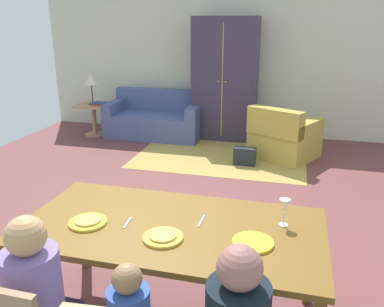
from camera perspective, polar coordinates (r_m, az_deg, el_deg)
The scene contains 20 objects.
ground_plane at distance 4.71m, azimuth 0.81°, elevation -7.16°, with size 7.50×6.28×0.02m, color brown.
back_wall at distance 7.42m, azimuth 6.90°, elevation 13.12°, with size 7.50×0.10×2.70m, color beige.
dining_table at distance 2.69m, azimuth -2.90°, elevation -11.37°, with size 1.96×1.00×0.76m.
plate_near_man at distance 2.75m, azimuth -14.65°, elevation -9.49°, with size 0.25×0.25×0.02m, color yellow.
pizza_near_man at distance 2.75m, azimuth -14.67°, elevation -9.21°, with size 0.17×0.17×0.01m, color #D8954B.
plate_near_child at distance 2.50m, azimuth -4.18°, elevation -11.88°, with size 0.25×0.25×0.02m, color yellow.
pizza_near_child at distance 2.50m, azimuth -4.19°, elevation -11.59°, with size 0.17×0.17×0.01m, color gold.
plate_near_woman at distance 2.47m, azimuth 8.68°, elevation -12.47°, with size 0.25×0.25×0.02m, color yellow.
wine_glass at distance 2.66m, azimuth 13.09°, elevation -7.44°, with size 0.07×0.07×0.19m.
fork at distance 2.71m, azimuth -9.30°, elevation -9.73°, with size 0.02×0.15×0.01m, color silver.
knife at distance 2.70m, azimuth 1.35°, elevation -9.58°, with size 0.01×0.17×0.01m, color silver.
area_rug at distance 6.30m, azimuth 4.13°, elevation -0.32°, with size 2.60×1.80×0.01m, color #B19247.
couch at distance 7.36m, azimuth -5.17°, elevation 4.85°, with size 1.71×0.86×0.82m.
armchair at distance 6.26m, azimuth 12.93°, elevation 2.15°, with size 1.15×1.15×0.82m.
armoire at distance 7.10m, azimuth 4.75°, elevation 10.51°, with size 1.10×0.59×2.10m.
side_table at distance 7.56m, azimuth -13.85°, elevation 5.33°, with size 0.56×0.56×0.58m.
table_lamp at distance 7.44m, azimuth -14.22°, elevation 10.06°, with size 0.26×0.26×0.54m.
book_lower at distance 7.41m, azimuth -13.12°, elevation 6.85°, with size 0.22×0.16×0.03m, color #A12B28.
book_upper at distance 7.42m, azimuth -13.00°, elevation 7.09°, with size 0.22×0.16×0.03m, color #274F80.
handbag at distance 5.92m, azimuth 7.55°, elevation -0.40°, with size 0.32×0.16×0.26m, color black.
Camera 1 is at (1.00, -3.59, 2.03)m, focal length 37.33 mm.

